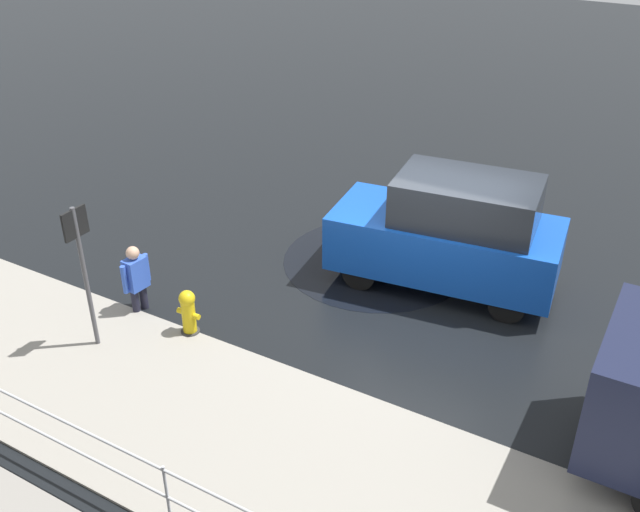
{
  "coord_description": "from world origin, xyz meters",
  "views": [
    {
      "loc": [
        -3.52,
        9.69,
        6.8
      ],
      "look_at": [
        1.58,
        0.8,
        0.9
      ],
      "focal_mm": 40.0,
      "sensor_mm": 36.0,
      "label": 1
    }
  ],
  "objects_px": {
    "moving_hatchback": "(450,233)",
    "fire_hydrant": "(188,313)",
    "sign_post": "(82,258)",
    "pedestrian": "(136,276)"
  },
  "relations": [
    {
      "from": "pedestrian",
      "to": "sign_post",
      "type": "xyz_separation_m",
      "value": [
        -0.09,
        1.07,
        0.9
      ]
    },
    {
      "from": "sign_post",
      "to": "moving_hatchback",
      "type": "bearing_deg",
      "value": -132.58
    },
    {
      "from": "moving_hatchback",
      "to": "pedestrian",
      "type": "distance_m",
      "value": 5.35
    },
    {
      "from": "moving_hatchback",
      "to": "fire_hydrant",
      "type": "height_order",
      "value": "moving_hatchback"
    },
    {
      "from": "moving_hatchback",
      "to": "fire_hydrant",
      "type": "xyz_separation_m",
      "value": [
        3.0,
        3.47,
        -0.63
      ]
    },
    {
      "from": "pedestrian",
      "to": "fire_hydrant",
      "type": "bearing_deg",
      "value": 174.55
    },
    {
      "from": "fire_hydrant",
      "to": "sign_post",
      "type": "bearing_deg",
      "value": 42.12
    },
    {
      "from": "fire_hydrant",
      "to": "pedestrian",
      "type": "height_order",
      "value": "pedestrian"
    },
    {
      "from": "fire_hydrant",
      "to": "pedestrian",
      "type": "xyz_separation_m",
      "value": [
        1.15,
        -0.11,
        0.28
      ]
    },
    {
      "from": "fire_hydrant",
      "to": "pedestrian",
      "type": "distance_m",
      "value": 1.19
    }
  ]
}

